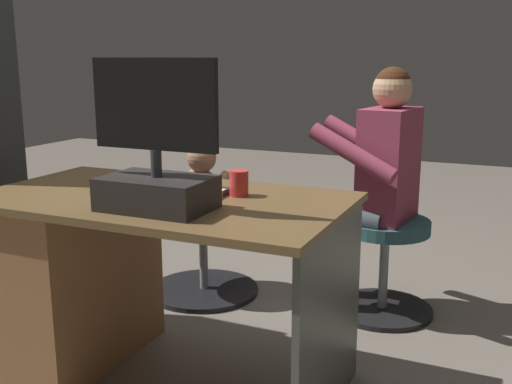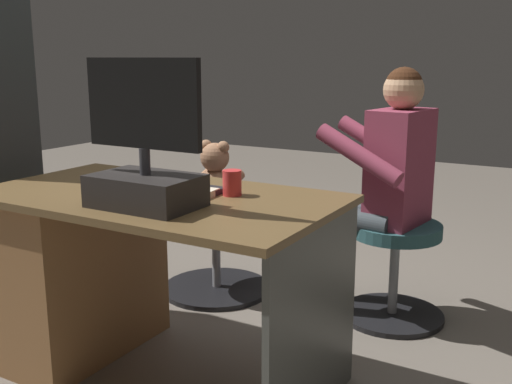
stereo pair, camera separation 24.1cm
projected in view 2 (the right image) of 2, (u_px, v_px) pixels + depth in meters
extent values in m
plane|color=#71685D|center=(223.00, 330.00, 2.72)|extent=(10.00, 10.00, 0.00)
cube|color=brown|center=(156.00, 198.00, 2.20)|extent=(1.32, 0.74, 0.03)
cube|color=#96663B|center=(76.00, 270.00, 2.50)|extent=(0.42, 0.68, 0.69)
cube|color=#4B4E49|center=(314.00, 327.00, 1.97)|extent=(0.02, 0.66, 0.69)
cube|color=#282524|center=(146.00, 191.00, 2.00)|extent=(0.35, 0.24, 0.11)
cylinder|color=#333338|center=(145.00, 162.00, 1.98)|extent=(0.04, 0.04, 0.09)
cube|color=black|center=(143.00, 104.00, 1.94)|extent=(0.45, 0.02, 0.29)
cube|color=black|center=(145.00, 103.00, 1.95)|extent=(0.41, 0.00, 0.26)
cube|color=black|center=(170.00, 187.00, 2.27)|extent=(0.42, 0.14, 0.02)
ellipsoid|color=#2C1E29|center=(116.00, 177.00, 2.43)|extent=(0.06, 0.10, 0.04)
cylinder|color=red|center=(232.00, 183.00, 2.17)|extent=(0.07, 0.07, 0.09)
cube|color=black|center=(118.00, 183.00, 2.34)|extent=(0.08, 0.16, 0.02)
cube|color=beige|center=(172.00, 197.00, 2.10)|extent=(0.24, 0.32, 0.02)
cylinder|color=black|center=(217.00, 288.00, 3.19)|extent=(0.57, 0.57, 0.03)
cylinder|color=gray|center=(216.00, 252.00, 3.14)|extent=(0.04, 0.04, 0.38)
cylinder|color=#3E354D|center=(216.00, 211.00, 3.09)|extent=(0.42, 0.42, 0.06)
ellipsoid|color=#A47352|center=(215.00, 187.00, 3.07)|extent=(0.18, 0.15, 0.19)
sphere|color=#A47352|center=(215.00, 157.00, 3.03)|extent=(0.15, 0.15, 0.15)
sphere|color=beige|center=(222.00, 158.00, 3.09)|extent=(0.06, 0.06, 0.06)
sphere|color=#A47352|center=(223.00, 147.00, 3.00)|extent=(0.06, 0.06, 0.06)
sphere|color=#A47352|center=(206.00, 146.00, 3.05)|extent=(0.06, 0.06, 0.06)
cylinder|color=#A47352|center=(234.00, 181.00, 3.04)|extent=(0.05, 0.14, 0.10)
cylinder|color=#A47352|center=(204.00, 177.00, 3.13)|extent=(0.05, 0.14, 0.10)
cylinder|color=#A47352|center=(234.00, 197.00, 3.15)|extent=(0.06, 0.12, 0.06)
cylinder|color=#A47352|center=(219.00, 195.00, 3.19)|extent=(0.06, 0.12, 0.06)
cylinder|color=black|center=(392.00, 315.00, 2.86)|extent=(0.48, 0.48, 0.03)
cylinder|color=gray|center=(394.00, 275.00, 2.82)|extent=(0.04, 0.04, 0.38)
cylinder|color=#2C555A|center=(396.00, 230.00, 2.77)|extent=(0.41, 0.41, 0.06)
cube|color=#8F374D|center=(400.00, 167.00, 2.70)|extent=(0.24, 0.35, 0.52)
sphere|color=tan|center=(404.00, 90.00, 2.63)|extent=(0.18, 0.18, 0.18)
sphere|color=#3F2313|center=(404.00, 86.00, 2.62)|extent=(0.16, 0.16, 0.16)
cylinder|color=#8F374D|center=(359.00, 155.00, 2.56)|extent=(0.42, 0.14, 0.24)
cylinder|color=#8F374D|center=(376.00, 143.00, 2.92)|extent=(0.42, 0.14, 0.24)
cylinder|color=#3A4349|center=(353.00, 220.00, 2.74)|extent=(0.38, 0.16, 0.11)
cylinder|color=#3A4349|center=(313.00, 267.00, 2.86)|extent=(0.10, 0.10, 0.46)
cylinder|color=#3A4349|center=(361.00, 211.00, 2.90)|extent=(0.38, 0.16, 0.11)
cylinder|color=#3A4349|center=(323.00, 256.00, 3.02)|extent=(0.10, 0.10, 0.46)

